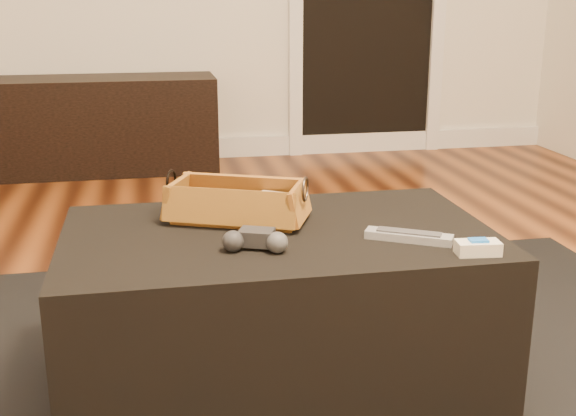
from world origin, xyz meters
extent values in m
cube|color=brown|center=(0.00, 0.00, -0.01)|extent=(5.00, 5.50, 0.01)
cube|color=white|center=(0.00, 2.73, 0.06)|extent=(5.00, 0.04, 0.12)
cube|color=black|center=(-0.34, 2.51, 0.26)|extent=(1.34, 0.45, 0.53)
cube|color=black|center=(0.24, -0.09, 0.01)|extent=(2.60, 2.00, 0.01)
cube|color=black|center=(0.24, -0.04, 0.22)|extent=(1.00, 0.60, 0.42)
cube|color=black|center=(0.14, 0.05, 0.45)|extent=(0.18, 0.09, 0.02)
cube|color=tan|center=(0.25, 0.04, 0.47)|extent=(0.11, 0.10, 0.05)
cube|color=#B07527|center=(0.16, 0.06, 0.44)|extent=(0.33, 0.25, 0.01)
cube|color=#A76625|center=(0.19, 0.13, 0.49)|extent=(0.31, 0.16, 0.09)
cube|color=#A26C24|center=(0.13, -0.01, 0.49)|extent=(0.31, 0.16, 0.09)
cube|color=#A16824|center=(0.30, 0.00, 0.49)|extent=(0.09, 0.16, 0.09)
cube|color=#906120|center=(0.02, 0.12, 0.49)|extent=(0.09, 0.16, 0.09)
torus|color=#352C23|center=(0.31, -0.01, 0.52)|extent=(0.03, 0.06, 0.06)
torus|color=black|center=(0.01, 0.12, 0.52)|extent=(0.03, 0.06, 0.06)
cube|color=#242426|center=(0.18, -0.15, 0.46)|extent=(0.09, 0.08, 0.03)
sphere|color=#262628|center=(0.12, -0.16, 0.45)|extent=(0.06, 0.06, 0.05)
sphere|color=#3C3C3F|center=(0.21, -0.19, 0.45)|extent=(0.06, 0.06, 0.05)
cube|color=#A2A3A9|center=(0.52, -0.17, 0.44)|extent=(0.19, 0.14, 0.02)
cube|color=#3C3C3F|center=(0.52, -0.17, 0.45)|extent=(0.14, 0.10, 0.00)
cube|color=white|center=(0.63, -0.28, 0.45)|extent=(0.10, 0.06, 0.03)
cube|color=blue|center=(0.63, -0.28, 0.46)|extent=(0.04, 0.03, 0.01)
camera|label=1|loc=(-0.04, -1.62, 0.96)|focal=45.00mm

